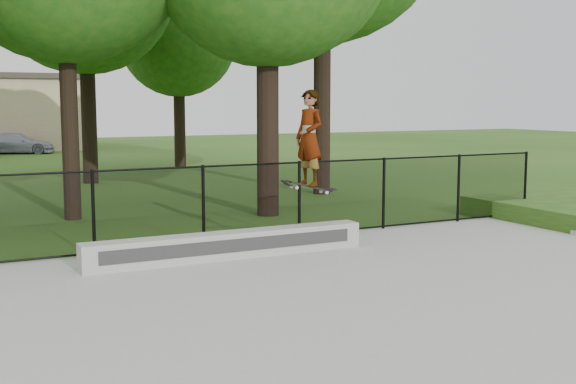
% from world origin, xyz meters
% --- Properties ---
extents(ground, '(100.00, 100.00, 0.00)m').
position_xyz_m(ground, '(0.00, 0.00, 0.00)').
color(ground, '#285116').
rests_on(ground, ground).
extents(concrete_slab, '(14.00, 12.00, 0.06)m').
position_xyz_m(concrete_slab, '(0.00, 0.00, 0.03)').
color(concrete_slab, '#A6A6A1').
rests_on(concrete_slab, ground).
extents(grind_ledge, '(4.99, 0.40, 0.45)m').
position_xyz_m(grind_ledge, '(0.00, 4.70, 0.28)').
color(grind_ledge, '#B5B4AF').
rests_on(grind_ledge, concrete_slab).
extents(car_c, '(3.75, 2.55, 1.09)m').
position_xyz_m(car_c, '(0.06, 34.03, 0.54)').
color(car_c, '#A4A3B9').
rests_on(car_c, ground).
extents(skater_airborne, '(0.82, 0.68, 1.86)m').
position_xyz_m(skater_airborne, '(1.46, 4.53, 2.05)').
color(skater_airborne, black).
rests_on(skater_airborne, ground).
extents(chainlink_fence, '(16.06, 0.06, 1.50)m').
position_xyz_m(chainlink_fence, '(0.00, 5.90, 0.81)').
color(chainlink_fence, black).
rests_on(chainlink_fence, concrete_slab).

